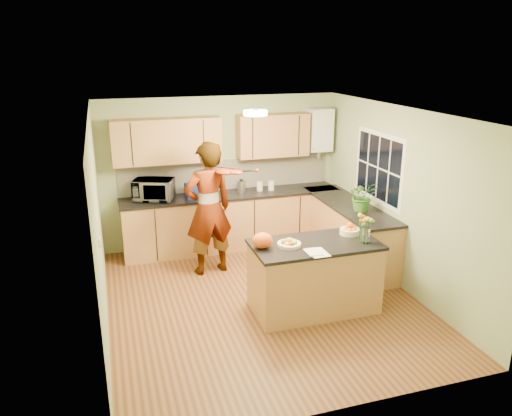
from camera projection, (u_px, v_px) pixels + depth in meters
name	position (u px, v px, depth m)	size (l,w,h in m)	color
floor	(262.00, 300.00, 6.72)	(4.50, 4.50, 0.00)	#542F18
ceiling	(263.00, 113.00, 5.96)	(4.00, 4.50, 0.02)	white
wall_back	(221.00, 172.00, 8.39)	(4.00, 0.02, 2.50)	#99AF7D
wall_front	(343.00, 290.00, 4.30)	(4.00, 0.02, 2.50)	#99AF7D
wall_left	(98.00, 228.00, 5.78)	(0.02, 4.50, 2.50)	#99AF7D
wall_right	(400.00, 198.00, 6.90)	(0.02, 4.50, 2.50)	#99AF7D
back_counter	(232.00, 220.00, 8.38)	(3.64, 0.62, 0.94)	#B47D48
right_counter	(348.00, 232.00, 7.83)	(0.62, 2.24, 0.94)	#B47D48
splashback	(227.00, 174.00, 8.42)	(3.60, 0.02, 0.52)	white
upper_cabinets	(212.00, 138.00, 8.00)	(3.20, 0.34, 0.70)	#B47D48
boiler	(319.00, 130.00, 8.52)	(0.40, 0.30, 0.86)	white
window_right	(378.00, 168.00, 7.36)	(0.01, 1.30, 1.05)	white
light_switch	(100.00, 242.00, 5.22)	(0.02, 0.09, 0.09)	white
ceiling_lamp	(255.00, 113.00, 6.24)	(0.30, 0.30, 0.07)	#FFEABF
peninsula_island	(314.00, 276.00, 6.36)	(1.60, 0.82, 0.92)	#B47D48
fruit_dish	(289.00, 243.00, 6.10)	(0.29, 0.29, 0.10)	#FAE6C8
orange_bowl	(350.00, 230.00, 6.49)	(0.26, 0.26, 0.15)	#FAE6C8
flower_vase	(367.00, 221.00, 6.13)	(0.23, 0.23, 0.43)	silver
orange_bag	(262.00, 240.00, 6.04)	(0.25, 0.21, 0.19)	#EF5713
papers	(318.00, 252.00, 5.91)	(0.21, 0.29, 0.01)	white
violinist	(208.00, 209.00, 7.27)	(0.73, 0.48, 1.99)	#E7B28D
violin	(225.00, 172.00, 6.94)	(0.65, 0.26, 0.13)	#4A1104
microwave	(154.00, 190.00, 7.85)	(0.60, 0.41, 0.33)	white
blue_box	(195.00, 190.00, 8.00)	(0.29, 0.21, 0.23)	navy
kettle	(241.00, 186.00, 8.28)	(0.14, 0.14, 0.26)	#AFAFB3
jar_cream	(260.00, 186.00, 8.37)	(0.10, 0.10, 0.16)	#FAE6C8
jar_white	(271.00, 186.00, 8.42)	(0.10, 0.10, 0.16)	white
potted_plant	(363.00, 196.00, 7.28)	(0.42, 0.36, 0.46)	#356C24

